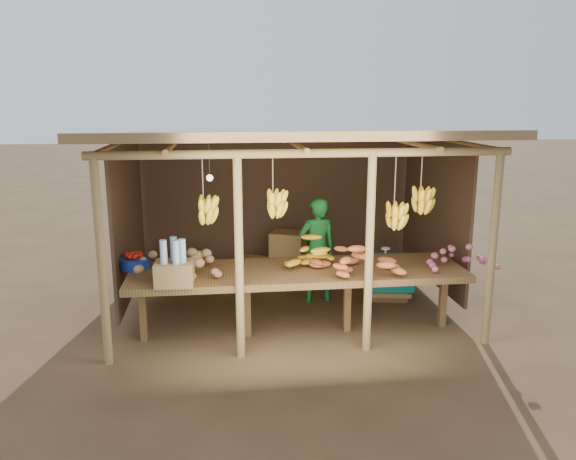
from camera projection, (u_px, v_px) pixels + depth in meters
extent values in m
plane|color=brown|center=(288.00, 305.00, 7.66)|extent=(60.00, 60.00, 0.00)
cylinder|color=#9A7F4F|center=(102.00, 264.00, 5.71)|extent=(0.09, 0.09, 2.20)
cylinder|color=#9A7F4F|center=(492.00, 251.00, 6.21)|extent=(0.09, 0.09, 2.20)
cylinder|color=#9A7F4F|center=(141.00, 209.00, 8.61)|extent=(0.09, 0.09, 2.20)
cylinder|color=#9A7F4F|center=(405.00, 203.00, 9.11)|extent=(0.09, 0.09, 2.20)
cylinder|color=#9A7F4F|center=(239.00, 259.00, 5.88)|extent=(0.09, 0.09, 2.20)
cylinder|color=#9A7F4F|center=(369.00, 255.00, 6.04)|extent=(0.09, 0.09, 2.20)
cylinder|color=#9A7F4F|center=(306.00, 153.00, 5.71)|extent=(4.40, 0.09, 0.09)
cylinder|color=#9A7F4F|center=(276.00, 135.00, 8.61)|extent=(4.40, 0.09, 0.09)
cube|color=olive|center=(288.00, 135.00, 7.14)|extent=(4.70, 3.50, 0.28)
cube|color=#493221|center=(277.00, 199.00, 8.82)|extent=(4.20, 0.04, 1.98)
cube|color=#493221|center=(128.00, 219.00, 7.33)|extent=(0.04, 2.40, 1.98)
cube|color=#493221|center=(434.00, 212.00, 7.83)|extent=(0.04, 2.40, 1.98)
cube|color=brown|center=(298.00, 272.00, 6.57)|extent=(3.90, 1.05, 0.08)
cube|color=brown|center=(143.00, 311.00, 6.45)|extent=(0.08, 0.08, 0.72)
cube|color=brown|center=(247.00, 307.00, 6.59)|extent=(0.08, 0.08, 0.72)
cube|color=brown|center=(347.00, 302.00, 6.73)|extent=(0.08, 0.08, 0.72)
cube|color=brown|center=(443.00, 298.00, 6.87)|extent=(0.08, 0.08, 0.72)
cylinder|color=navy|center=(135.00, 263.00, 6.59)|extent=(0.36, 0.36, 0.13)
cube|color=olive|center=(174.00, 273.00, 5.98)|extent=(0.41, 0.33, 0.26)
imported|color=#186E2A|center=(317.00, 250.00, 7.67)|extent=(0.58, 0.43, 1.46)
cube|color=brown|center=(386.00, 279.00, 7.91)|extent=(0.65, 0.58, 0.53)
cube|color=#0C8B84|center=(386.00, 259.00, 7.85)|extent=(0.72, 0.65, 0.05)
cube|color=olive|center=(288.00, 270.00, 8.51)|extent=(0.61, 0.56, 0.39)
cube|color=olive|center=(288.00, 245.00, 8.42)|extent=(0.61, 0.56, 0.39)
cube|color=olive|center=(253.00, 271.00, 8.45)|extent=(0.61, 0.56, 0.39)
ellipsoid|color=#493221|center=(171.00, 272.00, 8.15)|extent=(0.50, 0.50, 0.67)
ellipsoid|color=#493221|center=(203.00, 271.00, 8.21)|extent=(0.50, 0.50, 0.67)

